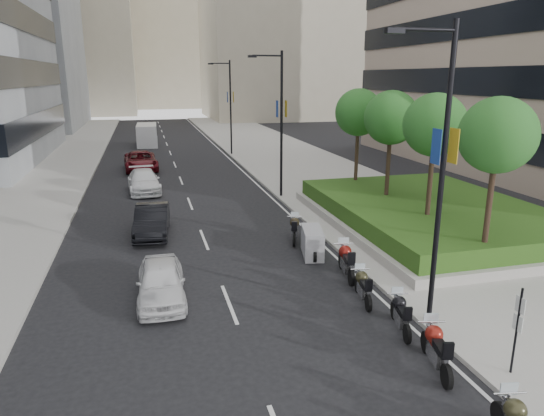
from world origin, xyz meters
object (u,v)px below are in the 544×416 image
object	(u,v)px
lamp_post_2	(229,103)
parking_sign	(517,327)
lamp_post_1	(279,118)
lamp_post_0	(438,165)
delivery_van	(147,136)
motorcycle_5	(312,243)
car_b	(152,221)
motorcycle_2	(401,313)
car_a	(161,282)
car_d	(141,161)
motorcycle_6	(294,229)
car_c	(144,181)
motorcycle_4	(346,261)
motorcycle_1	(436,348)
motorcycle_3	(363,286)

from	to	relation	value
lamp_post_2	parking_sign	xyz separation A→B (m)	(0.66, -38.00, -3.61)
lamp_post_1	lamp_post_0	bearing A→B (deg)	-90.00
delivery_van	motorcycle_5	bearing A→B (deg)	-78.62
motorcycle_5	car_b	world-z (taller)	car_b
parking_sign	car_b	size ratio (longest dim) A/B	0.57
motorcycle_2	car_a	xyz separation A→B (m)	(-6.98, 3.95, 0.14)
lamp_post_1	car_d	size ratio (longest dim) A/B	1.62
motorcycle_6	car_b	size ratio (longest dim) A/B	0.47
motorcycle_5	car_c	bearing A→B (deg)	38.30
lamp_post_1	delivery_van	bearing A→B (deg)	106.03
parking_sign	motorcycle_4	bearing A→B (deg)	101.77
car_b	car_d	distance (m)	17.73
lamp_post_0	motorcycle_6	world-z (taller)	lamp_post_0
car_a	car_d	world-z (taller)	car_d
parking_sign	motorcycle_6	size ratio (longest dim) A/B	1.21
motorcycle_1	car_a	distance (m)	9.13
motorcycle_1	car_b	world-z (taller)	car_b
lamp_post_2	delivery_van	bearing A→B (deg)	130.59
car_d	parking_sign	bearing A→B (deg)	-77.29
motorcycle_6	car_b	bearing A→B (deg)	86.36
car_c	car_d	bearing A→B (deg)	87.93
lamp_post_1	car_c	xyz separation A→B (m)	(-8.31, 4.00, -4.35)
parking_sign	car_d	size ratio (longest dim) A/B	0.45
lamp_post_1	car_b	distance (m)	10.70
delivery_van	motorcycle_6	bearing A→B (deg)	-78.28
motorcycle_4	lamp_post_2	bearing A→B (deg)	8.80
lamp_post_1	delivery_van	world-z (taller)	lamp_post_1
lamp_post_1	motorcycle_3	size ratio (longest dim) A/B	4.49
lamp_post_1	motorcycle_5	distance (m)	11.36
parking_sign	motorcycle_4	distance (m)	7.40
motorcycle_2	car_b	distance (m)	13.44
parking_sign	lamp_post_0	bearing A→B (deg)	102.33
car_d	lamp_post_1	bearing A→B (deg)	-58.07
car_a	lamp_post_2	bearing A→B (deg)	77.29
lamp_post_2	motorcycle_2	world-z (taller)	lamp_post_2
motorcycle_1	car_a	size ratio (longest dim) A/B	0.55
car_b	car_d	xyz separation A→B (m)	(-0.51, 17.72, 0.04)
lamp_post_0	lamp_post_1	world-z (taller)	same
lamp_post_1	lamp_post_2	world-z (taller)	same
motorcycle_1	motorcycle_4	distance (m)	6.33
lamp_post_2	car_a	xyz separation A→B (m)	(-7.85, -31.10, -4.38)
motorcycle_5	car_d	xyz separation A→B (m)	(-7.12, 22.42, 0.17)
car_d	car_a	bearing A→B (deg)	-91.75
motorcycle_2	delivery_van	world-z (taller)	delivery_van
lamp_post_1	car_c	size ratio (longest dim) A/B	1.82
motorcycle_3	car_d	size ratio (longest dim) A/B	0.36
motorcycle_6	delivery_van	world-z (taller)	delivery_van
parking_sign	delivery_van	xyz separation A→B (m)	(-8.44, 47.08, -0.36)
lamp_post_1	motorcycle_2	distance (m)	17.67
motorcycle_6	delivery_van	bearing A→B (deg)	28.31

